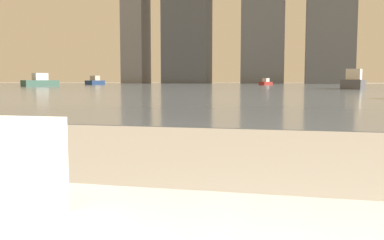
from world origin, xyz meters
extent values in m
cube|color=slate|center=(0.00, 62.00, 0.01)|extent=(180.00, 110.00, 0.01)
cube|color=maroon|center=(-3.85, 75.62, 0.28)|extent=(2.26, 3.31, 0.55)
cube|color=silver|center=(-3.85, 75.62, 0.87)|extent=(1.19, 1.39, 0.63)
cube|color=#4C4C51|center=(6.04, 41.89, 0.44)|extent=(2.84, 5.14, 0.85)
cube|color=silver|center=(6.04, 41.89, 1.35)|extent=(1.64, 2.07, 0.98)
cube|color=navy|center=(-35.29, 74.18, 0.40)|extent=(2.04, 4.63, 0.79)
cube|color=#B2A893|center=(-35.29, 74.18, 1.24)|extent=(1.30, 1.80, 0.90)
cube|color=#335647|center=(-32.05, 51.12, 0.42)|extent=(3.76, 4.85, 0.82)
cube|color=silver|center=(-32.05, 51.12, 1.30)|extent=(1.90, 2.11, 0.94)
cube|color=slate|center=(-7.19, 118.00, 21.01)|extent=(11.30, 6.07, 42.02)
cube|color=slate|center=(10.01, 118.00, 17.87)|extent=(12.06, 9.85, 35.73)
camera|label=1|loc=(0.44, 0.22, 0.77)|focal=40.00mm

